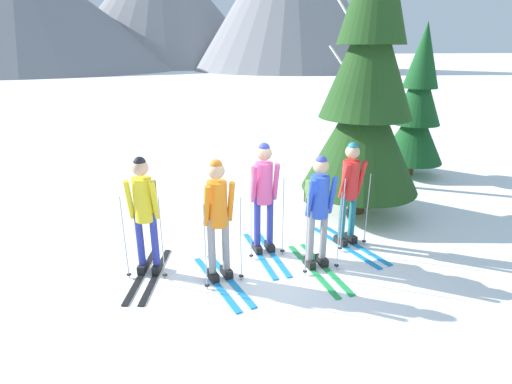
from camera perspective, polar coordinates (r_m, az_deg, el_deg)
ground_plane at (r=6.56m, az=0.36°, el=-9.95°), size 400.00×400.00×0.00m
skier_in_yellow at (r=6.07m, az=-15.49°, el=-2.29°), size 0.70×1.60×1.82m
skier_in_orange at (r=5.70m, az=-5.40°, el=-3.28°), size 0.69×1.63×1.84m
skier_in_pink at (r=6.46m, az=1.08°, el=0.10°), size 0.61×1.64×1.87m
skier_in_blue at (r=6.10m, az=8.81°, el=-1.92°), size 0.61×1.66×1.80m
skier_in_red at (r=6.92m, az=13.13°, el=0.33°), size 0.75×1.74×1.82m
pine_tree_near at (r=8.12m, az=15.41°, el=14.14°), size 2.31×2.31×5.57m
pine_tree_mid at (r=11.38m, az=21.78°, el=10.89°), size 1.60×1.60×3.85m
birch_tree_tall at (r=10.16m, az=13.76°, el=14.28°), size 0.87×0.84×4.58m
mountain_ridge_distant at (r=72.86m, az=-17.26°, el=24.34°), size 75.11×52.81×21.61m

